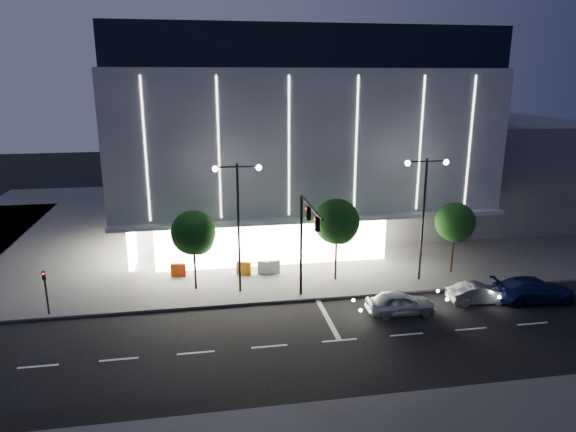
{
  "coord_description": "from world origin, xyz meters",
  "views": [
    {
      "loc": [
        -5.27,
        -26.73,
        14.36
      ],
      "look_at": [
        0.55,
        7.3,
        5.0
      ],
      "focal_mm": 32.0,
      "sensor_mm": 36.0,
      "label": 1
    }
  ],
  "objects_px": {
    "traffic_mast": "(306,232)",
    "car_second": "(478,293)",
    "tree_left": "(194,235)",
    "tree_mid": "(337,224)",
    "ped_signal_far": "(46,288)",
    "car_lead": "(400,303)",
    "car_third": "(534,290)",
    "barrier_b": "(265,267)",
    "street_lamp_east": "(424,202)",
    "barrier_d": "(273,267)",
    "tree_right": "(455,224)",
    "barrier_a": "(178,270)",
    "barrier_c": "(244,268)",
    "street_lamp_west": "(238,209)"
  },
  "relations": [
    {
      "from": "traffic_mast",
      "to": "car_second",
      "type": "distance_m",
      "value": 12.2
    },
    {
      "from": "traffic_mast",
      "to": "street_lamp_west",
      "type": "relative_size",
      "value": 0.79
    },
    {
      "from": "barrier_b",
      "to": "car_second",
      "type": "bearing_deg",
      "value": -21.83
    },
    {
      "from": "car_lead",
      "to": "barrier_c",
      "type": "distance_m",
      "value": 12.04
    },
    {
      "from": "barrier_d",
      "to": "barrier_b",
      "type": "bearing_deg",
      "value": 161.17
    },
    {
      "from": "barrier_d",
      "to": "car_second",
      "type": "bearing_deg",
      "value": -42.01
    },
    {
      "from": "tree_right",
      "to": "barrier_b",
      "type": "bearing_deg",
      "value": 172.1
    },
    {
      "from": "ped_signal_far",
      "to": "tree_right",
      "type": "distance_m",
      "value": 28.21
    },
    {
      "from": "traffic_mast",
      "to": "car_lead",
      "type": "height_order",
      "value": "traffic_mast"
    },
    {
      "from": "barrier_b",
      "to": "barrier_c",
      "type": "xyz_separation_m",
      "value": [
        -1.57,
        0.06,
        0.0
      ]
    },
    {
      "from": "traffic_mast",
      "to": "barrier_a",
      "type": "xyz_separation_m",
      "value": [
        -8.27,
        6.15,
        -4.38
      ]
    },
    {
      "from": "traffic_mast",
      "to": "tree_mid",
      "type": "xyz_separation_m",
      "value": [
        3.03,
        3.68,
        -0.69
      ]
    },
    {
      "from": "tree_right",
      "to": "barrier_c",
      "type": "xyz_separation_m",
      "value": [
        -15.52,
        2.0,
        -3.23
      ]
    },
    {
      "from": "car_second",
      "to": "car_third",
      "type": "relative_size",
      "value": 0.74
    },
    {
      "from": "car_third",
      "to": "car_lead",
      "type": "bearing_deg",
      "value": 97.26
    },
    {
      "from": "car_third",
      "to": "barrier_c",
      "type": "distance_m",
      "value": 20.05
    },
    {
      "from": "street_lamp_east",
      "to": "barrier_c",
      "type": "height_order",
      "value": "street_lamp_east"
    },
    {
      "from": "car_lead",
      "to": "barrier_d",
      "type": "xyz_separation_m",
      "value": [
        -6.97,
        7.73,
        -0.09
      ]
    },
    {
      "from": "car_third",
      "to": "street_lamp_east",
      "type": "bearing_deg",
      "value": 58.73
    },
    {
      "from": "tree_left",
      "to": "tree_mid",
      "type": "bearing_deg",
      "value": 0.0
    },
    {
      "from": "street_lamp_west",
      "to": "car_second",
      "type": "xyz_separation_m",
      "value": [
        15.3,
        -4.16,
        -5.3
      ]
    },
    {
      "from": "traffic_mast",
      "to": "barrier_c",
      "type": "bearing_deg",
      "value": 121.56
    },
    {
      "from": "car_third",
      "to": "barrier_d",
      "type": "distance_m",
      "value": 18.03
    },
    {
      "from": "ped_signal_far",
      "to": "barrier_a",
      "type": "height_order",
      "value": "ped_signal_far"
    },
    {
      "from": "traffic_mast",
      "to": "barrier_b",
      "type": "relative_size",
      "value": 6.43
    },
    {
      "from": "tree_left",
      "to": "barrier_d",
      "type": "xyz_separation_m",
      "value": [
        5.63,
        1.87,
        -3.38
      ]
    },
    {
      "from": "ped_signal_far",
      "to": "barrier_a",
      "type": "bearing_deg",
      "value": 32.83
    },
    {
      "from": "car_third",
      "to": "ped_signal_far",
      "type": "bearing_deg",
      "value": 89.82
    },
    {
      "from": "street_lamp_west",
      "to": "ped_signal_far",
      "type": "height_order",
      "value": "street_lamp_west"
    },
    {
      "from": "street_lamp_east",
      "to": "ped_signal_far",
      "type": "bearing_deg",
      "value": -176.56
    },
    {
      "from": "tree_right",
      "to": "car_second",
      "type": "xyz_separation_m",
      "value": [
        -0.73,
        -5.18,
        -3.22
      ]
    },
    {
      "from": "barrier_a",
      "to": "ped_signal_far",
      "type": "bearing_deg",
      "value": -141.62
    },
    {
      "from": "tree_left",
      "to": "car_third",
      "type": "relative_size",
      "value": 1.05
    },
    {
      "from": "tree_mid",
      "to": "barrier_b",
      "type": "bearing_deg",
      "value": 158.65
    },
    {
      "from": "barrier_b",
      "to": "barrier_c",
      "type": "height_order",
      "value": "same"
    },
    {
      "from": "tree_mid",
      "to": "car_third",
      "type": "xyz_separation_m",
      "value": [
        12.06,
        -5.55,
        -3.55
      ]
    },
    {
      "from": "ped_signal_far",
      "to": "car_lead",
      "type": "bearing_deg",
      "value": -8.77
    },
    {
      "from": "traffic_mast",
      "to": "car_second",
      "type": "height_order",
      "value": "traffic_mast"
    },
    {
      "from": "ped_signal_far",
      "to": "street_lamp_east",
      "type": "bearing_deg",
      "value": 3.44
    },
    {
      "from": "street_lamp_east",
      "to": "tree_left",
      "type": "bearing_deg",
      "value": 176.35
    },
    {
      "from": "car_lead",
      "to": "car_third",
      "type": "xyz_separation_m",
      "value": [
        9.46,
        0.31,
        0.05
      ]
    },
    {
      "from": "car_lead",
      "to": "barrier_c",
      "type": "relative_size",
      "value": 3.93
    },
    {
      "from": "car_lead",
      "to": "street_lamp_east",
      "type": "bearing_deg",
      "value": -34.02
    },
    {
      "from": "tree_left",
      "to": "street_lamp_east",
      "type": "bearing_deg",
      "value": -3.65
    },
    {
      "from": "traffic_mast",
      "to": "tree_left",
      "type": "bearing_deg",
      "value": 152.16
    },
    {
      "from": "tree_left",
      "to": "car_third",
      "type": "bearing_deg",
      "value": -14.12
    },
    {
      "from": "barrier_c",
      "to": "car_second",
      "type": "bearing_deg",
      "value": -2.65
    },
    {
      "from": "ped_signal_far",
      "to": "car_lead",
      "type": "relative_size",
      "value": 0.69
    },
    {
      "from": "tree_right",
      "to": "barrier_a",
      "type": "relative_size",
      "value": 5.01
    },
    {
      "from": "street_lamp_east",
      "to": "car_third",
      "type": "distance_m",
      "value": 9.18
    }
  ]
}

